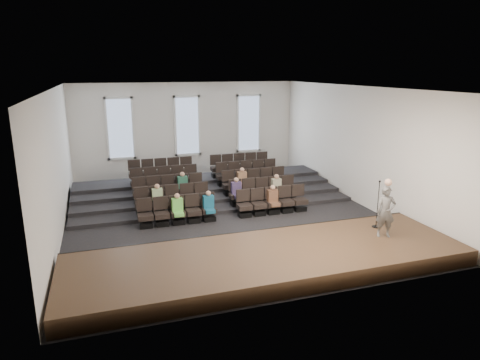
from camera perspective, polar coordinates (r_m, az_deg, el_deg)
name	(u,v)px	position (r m, az deg, el deg)	size (l,w,h in m)	color
ground	(223,214)	(17.37, -2.30, -4.50)	(14.00, 14.00, 0.00)	black
ceiling	(221,87)	(16.42, -2.49, 12.24)	(12.00, 14.00, 0.02)	white
wall_back	(187,129)	(23.47, -7.06, 6.72)	(12.00, 0.04, 5.00)	silver
wall_front	(301,207)	(10.33, 8.20, -3.52)	(12.00, 0.04, 5.00)	silver
wall_left	(56,163)	(16.21, -23.36, 2.07)	(0.04, 14.00, 5.00)	silver
wall_right	(356,145)	(19.20, 15.23, 4.56)	(0.04, 14.00, 5.00)	silver
stage	(270,260)	(12.79, 4.00, -10.58)	(11.80, 3.60, 0.50)	#3D2A1A
stage_lip	(250,238)	(14.31, 1.34, -7.73)	(11.80, 0.06, 0.52)	black
risers	(205,189)	(20.24, -4.75, -1.16)	(11.80, 4.80, 0.60)	black
seating_rows	(213,188)	(18.59, -3.62, -1.03)	(6.80, 4.70, 1.67)	black
windows	(187,126)	(23.37, -7.04, 7.18)	(8.44, 0.10, 3.24)	white
audience	(220,192)	(17.42, -2.62, -1.65)	(5.45, 2.64, 1.10)	#6ACA51
speaker	(386,212)	(14.26, 18.85, -4.04)	(0.60, 0.39, 1.64)	#545350
mic_stand	(377,213)	(15.10, 17.80, -4.26)	(0.27, 0.27, 1.63)	black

